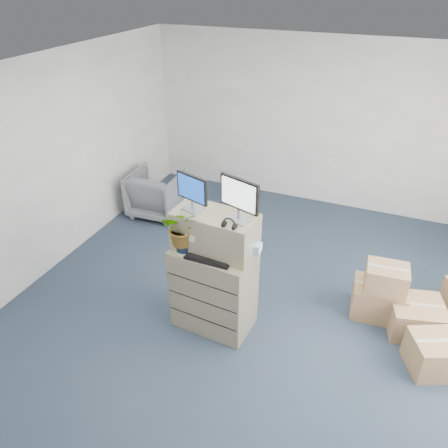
# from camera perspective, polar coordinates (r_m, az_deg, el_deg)

# --- Properties ---
(ground) EXTENTS (7.00, 7.00, 0.00)m
(ground) POSITION_cam_1_polar(r_m,az_deg,el_deg) (5.31, 3.48, -13.48)
(ground) COLOR #253342
(ground) RESTS_ON ground
(wall_back) EXTENTS (6.00, 0.02, 2.80)m
(wall_back) POSITION_cam_1_polar(r_m,az_deg,el_deg) (7.57, 13.04, 12.50)
(wall_back) COLOR beige
(wall_back) RESTS_ON ground
(filing_cabinet_lower) EXTENTS (0.93, 0.61, 1.03)m
(filing_cabinet_lower) POSITION_cam_1_polar(r_m,az_deg,el_deg) (5.04, -1.37, -8.43)
(filing_cabinet_lower) COLOR gray
(filing_cabinet_lower) RESTS_ON ground
(filing_cabinet_upper) EXTENTS (0.92, 0.51, 0.44)m
(filing_cabinet_upper) POSITION_cam_1_polar(r_m,az_deg,el_deg) (4.64, -1.19, -1.03)
(filing_cabinet_upper) COLOR gray
(filing_cabinet_upper) RESTS_ON filing_cabinet_lower
(monitor_left) EXTENTS (0.39, 0.21, 0.40)m
(monitor_left) POSITION_cam_1_polar(r_m,az_deg,el_deg) (4.50, -4.20, 4.34)
(monitor_left) COLOR #99999E
(monitor_left) RESTS_ON filing_cabinet_upper
(monitor_right) EXTENTS (0.45, 0.24, 0.46)m
(monitor_right) POSITION_cam_1_polar(r_m,az_deg,el_deg) (4.29, 2.01, 3.50)
(monitor_right) COLOR #99999E
(monitor_right) RESTS_ON filing_cabinet_upper
(headphones) EXTENTS (0.14, 0.03, 0.14)m
(headphones) POSITION_cam_1_polar(r_m,az_deg,el_deg) (4.27, 0.70, 0.01)
(headphones) COLOR black
(headphones) RESTS_ON filing_cabinet_upper
(keyboard) EXTENTS (0.50, 0.21, 0.03)m
(keyboard) POSITION_cam_1_polar(r_m,az_deg,el_deg) (4.60, -1.95, -4.49)
(keyboard) COLOR black
(keyboard) RESTS_ON filing_cabinet_lower
(mouse) EXTENTS (0.11, 0.08, 0.03)m
(mouse) POSITION_cam_1_polar(r_m,az_deg,el_deg) (4.49, 1.67, -5.43)
(mouse) COLOR silver
(mouse) RESTS_ON filing_cabinet_lower
(water_bottle) EXTENTS (0.08, 0.08, 0.28)m
(water_bottle) POSITION_cam_1_polar(r_m,az_deg,el_deg) (4.63, -0.77, -2.25)
(water_bottle) COLOR #92959A
(water_bottle) RESTS_ON filing_cabinet_lower
(phone_dock) EXTENTS (0.06, 0.05, 0.13)m
(phone_dock) POSITION_cam_1_polar(r_m,az_deg,el_deg) (4.74, -1.57, -2.82)
(phone_dock) COLOR silver
(phone_dock) RESTS_ON filing_cabinet_lower
(external_drive) EXTENTS (0.26, 0.23, 0.06)m
(external_drive) POSITION_cam_1_polar(r_m,az_deg,el_deg) (4.65, 2.39, -3.74)
(external_drive) COLOR black
(external_drive) RESTS_ON filing_cabinet_lower
(tissue_box) EXTENTS (0.25, 0.13, 0.09)m
(tissue_box) POSITION_cam_1_polar(r_m,az_deg,el_deg) (4.61, 3.34, -2.94)
(tissue_box) COLOR #4496E7
(tissue_box) RESTS_ON external_drive
(potted_plant) EXTENTS (0.53, 0.55, 0.43)m
(potted_plant) POSITION_cam_1_polar(r_m,az_deg,el_deg) (4.61, -5.38, -1.01)
(potted_plant) COLOR #A2C29C
(potted_plant) RESTS_ON filing_cabinet_lower
(office_chair) EXTENTS (0.86, 0.81, 0.83)m
(office_chair) POSITION_cam_1_polar(r_m,az_deg,el_deg) (7.41, -8.81, 4.27)
(office_chair) COLOR slate
(office_chair) RESTS_ON ground
(cardboard_boxes) EXTENTS (1.84, 1.61, 0.75)m
(cardboard_boxes) POSITION_cam_1_polar(r_m,az_deg,el_deg) (5.64, 24.95, -10.34)
(cardboard_boxes) COLOR olive
(cardboard_boxes) RESTS_ON ground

